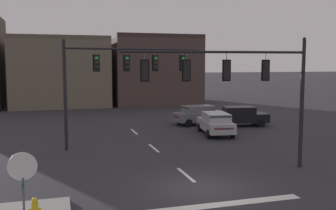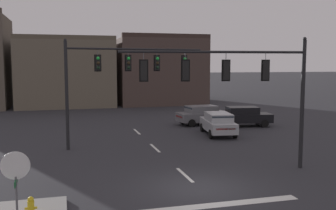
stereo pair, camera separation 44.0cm
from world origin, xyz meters
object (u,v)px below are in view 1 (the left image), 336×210
at_px(car_lot_nearside, 216,123).
at_px(car_lot_middle, 240,116).
at_px(stop_sign, 23,178).
at_px(fire_hydrant, 35,210).
at_px(signal_mast_far_side, 116,71).
at_px(signal_mast_near_side, 240,78).
at_px(car_lot_farside, 199,114).

distance_m(car_lot_nearside, car_lot_middle, 4.68).
height_order(stop_sign, fire_hydrant, stop_sign).
bearing_deg(car_lot_middle, signal_mast_far_side, -155.29).
distance_m(signal_mast_near_side, fire_hydrant, 10.75).
distance_m(stop_sign, car_lot_middle, 24.03).
relative_size(car_lot_middle, car_lot_farside, 1.01).
distance_m(stop_sign, fire_hydrant, 3.07).
xyz_separation_m(car_lot_middle, fire_hydrant, (-15.46, -15.75, -0.53)).
bearing_deg(car_lot_nearside, signal_mast_far_side, -165.04).
height_order(signal_mast_far_side, stop_sign, signal_mast_far_side).
bearing_deg(signal_mast_far_side, stop_sign, -109.14).
relative_size(signal_mast_near_side, car_lot_farside, 1.94).
bearing_deg(car_lot_middle, car_lot_farside, 149.31).
relative_size(signal_mast_near_side, stop_sign, 3.16).
xyz_separation_m(signal_mast_far_side, car_lot_nearside, (7.52, 2.01, -3.83)).
relative_size(signal_mast_near_side, car_lot_middle, 1.93).
xyz_separation_m(stop_sign, car_lot_nearside, (12.08, 15.15, -1.29)).
distance_m(signal_mast_near_side, signal_mast_far_side, 8.49).
distance_m(stop_sign, car_lot_nearside, 19.42).
bearing_deg(fire_hydrant, signal_mast_far_side, 67.50).
distance_m(car_lot_nearside, car_lot_farside, 4.85).
bearing_deg(stop_sign, car_lot_nearside, 51.44).
height_order(stop_sign, car_lot_nearside, stop_sign).
bearing_deg(car_lot_farside, car_lot_nearside, -96.88).
xyz_separation_m(car_lot_farside, fire_hydrant, (-12.52, -17.50, -0.53)).
relative_size(car_lot_nearside, car_lot_middle, 1.00).
bearing_deg(car_lot_farside, signal_mast_near_side, -103.38).
bearing_deg(signal_mast_far_side, car_lot_middle, 24.71).
relative_size(signal_mast_near_side, fire_hydrant, 11.91).
xyz_separation_m(signal_mast_near_side, signal_mast_far_side, (-4.81, 7.00, 0.25)).
height_order(car_lot_middle, car_lot_farside, same).
height_order(car_lot_nearside, fire_hydrant, car_lot_nearside).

